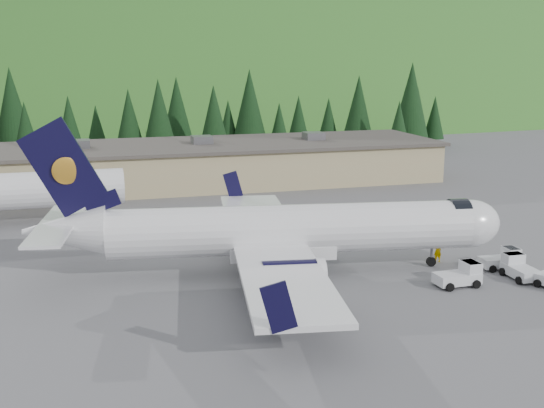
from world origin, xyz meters
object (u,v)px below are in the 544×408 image
(airliner, at_px, (280,231))
(baggage_tug_a, at_px, (461,275))
(baggage_tug_b, at_px, (502,259))
(ramp_worker, at_px, (438,251))
(terminal_building, at_px, (163,165))
(baggage_tug_c, at_px, (519,268))

(airliner, height_order, baggage_tug_a, airliner)
(baggage_tug_b, xyz_separation_m, ramp_worker, (-4.02, 2.79, 0.24))
(baggage_tug_b, distance_m, terminal_building, 46.55)
(airliner, relative_size, baggage_tug_b, 11.80)
(airliner, bearing_deg, baggage_tug_c, -11.46)
(baggage_tug_c, height_order, terminal_building, terminal_building)
(airliner, distance_m, baggage_tug_b, 17.35)
(airliner, relative_size, ramp_worker, 18.85)
(airliner, bearing_deg, terminal_building, 104.95)
(airliner, xyz_separation_m, terminal_building, (-3.97, 37.84, -0.56))
(baggage_tug_b, relative_size, ramp_worker, 1.60)
(baggage_tug_a, height_order, ramp_worker, ramp_worker)
(ramp_worker, bearing_deg, baggage_tug_b, 139.73)
(baggage_tug_a, height_order, baggage_tug_b, baggage_tug_a)
(baggage_tug_b, bearing_deg, airliner, 169.28)
(baggage_tug_a, height_order, terminal_building, terminal_building)
(baggage_tug_b, height_order, baggage_tug_c, baggage_tug_c)
(baggage_tug_a, relative_size, ramp_worker, 1.69)
(baggage_tug_c, bearing_deg, ramp_worker, 38.10)
(terminal_building, bearing_deg, baggage_tug_c, -65.03)
(baggage_tug_c, relative_size, terminal_building, 0.04)
(baggage_tug_c, relative_size, ramp_worker, 1.65)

